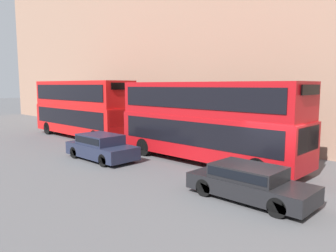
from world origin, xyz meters
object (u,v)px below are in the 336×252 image
(bus_leading, at_px, (207,118))
(bus_second_in_queue, at_px, (82,107))
(car_dark_sedan, at_px, (249,181))
(pedestrian, at_px, (160,131))
(car_hatchback, at_px, (101,146))

(bus_leading, distance_m, bus_second_in_queue, 11.85)
(car_dark_sedan, relative_size, pedestrian, 2.49)
(car_hatchback, xyz_separation_m, pedestrian, (5.83, 1.45, 0.08))
(car_dark_sedan, height_order, pedestrian, pedestrian)
(bus_second_in_queue, xyz_separation_m, car_dark_sedan, (-3.40, -16.31, -1.71))
(bus_second_in_queue, relative_size, car_dark_sedan, 2.30)
(bus_leading, distance_m, car_hatchback, 5.84)
(bus_leading, relative_size, bus_second_in_queue, 1.03)
(car_dark_sedan, bearing_deg, car_hatchback, 90.00)
(car_dark_sedan, relative_size, car_hatchback, 1.02)
(car_dark_sedan, xyz_separation_m, pedestrian, (5.83, 10.39, 0.15))
(bus_second_in_queue, xyz_separation_m, car_hatchback, (-3.40, -7.37, -1.64))
(car_hatchback, distance_m, pedestrian, 6.01)
(bus_leading, bearing_deg, pedestrian, 67.69)
(car_hatchback, bearing_deg, car_dark_sedan, -90.00)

